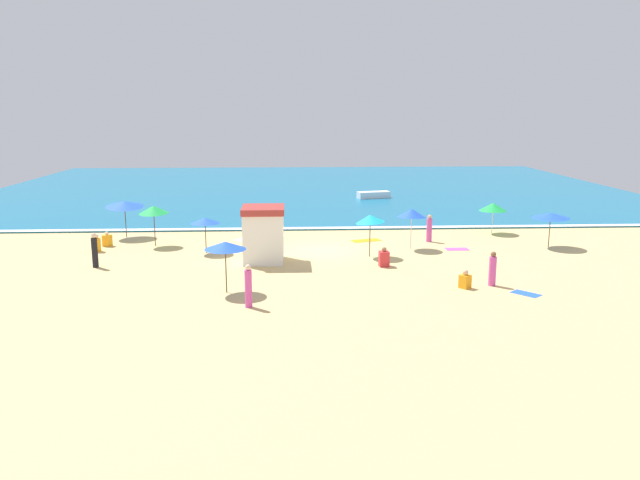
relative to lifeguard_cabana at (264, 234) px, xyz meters
name	(u,v)px	position (x,y,z in m)	size (l,w,h in m)	color
ground_plane	(325,251)	(3.24, 2.24, -1.44)	(60.00, 60.00, 0.00)	#D8B775
ocean_water	(308,188)	(3.24, 30.24, -1.39)	(60.00, 44.00, 0.10)	#146B93
wave_breaker_foam	(319,228)	(3.24, 8.54, -1.34)	(57.00, 0.70, 0.01)	white
lifeguard_cabana	(264,234)	(0.00, 0.00, 0.00)	(2.12, 2.33, 2.84)	white
beach_umbrella_0	(370,219)	(5.54, 0.83, 0.58)	(1.70, 1.67, 2.30)	#4C3823
beach_umbrella_1	(125,204)	(-8.58, 6.61, 0.61)	(2.82, 2.83, 2.34)	#4C3823
beach_umbrella_2	(493,207)	(14.02, 6.71, 0.24)	(2.36, 2.35, 1.93)	silver
beach_umbrella_3	(154,210)	(-6.32, 4.07, 0.65)	(1.92, 1.94, 2.36)	#4C3823
beach_umbrella_4	(205,221)	(-3.21, 2.15, 0.33)	(1.83, 1.83, 1.93)	#4C3823
beach_umbrella_5	(225,246)	(-1.39, -5.45, 0.60)	(2.44, 2.44, 2.22)	#4C3823
beach_umbrella_6	(551,215)	(15.92, 2.56, 0.38)	(2.95, 2.95, 2.00)	#4C3823
beach_umbrella_7	(412,213)	(8.06, 2.55, 0.58)	(2.05, 2.06, 2.29)	silver
beachgoer_0	(272,230)	(0.25, 6.56, -1.07)	(0.47, 0.47, 0.86)	#D84CA5
beachgoer_1	(465,280)	(8.91, -5.32, -1.09)	(0.57, 0.57, 0.83)	orange
beachgoer_2	(384,258)	(5.97, -1.31, -1.03)	(0.50, 0.50, 0.98)	red
beachgoer_3	(95,250)	(-8.24, -0.78, -0.58)	(0.38, 0.38, 1.73)	black
beachgoer_4	(97,244)	(-9.20, 2.74, -1.00)	(0.41, 0.41, 0.98)	orange
beachgoer_5	(269,244)	(0.17, 2.58, -1.10)	(0.44, 0.44, 0.81)	black
beachgoer_6	(248,287)	(-0.33, -7.52, -0.61)	(0.35, 0.35, 1.73)	#D84CA5
beachgoer_7	(493,270)	(10.21, -4.99, -0.71)	(0.37, 0.37, 1.54)	#D84CA5
beachgoer_8	(429,229)	(9.51, 4.42, -0.68)	(0.43, 0.43, 1.61)	#D84CA5
beachgoer_9	(107,240)	(-9.03, 4.13, -1.09)	(0.52, 0.52, 0.85)	orange
beach_towel_0	(248,239)	(-1.19, 5.81, -1.43)	(1.72, 1.92, 0.01)	white
beach_towel_1	(366,240)	(5.86, 4.90, -1.43)	(1.91, 1.29, 0.01)	orange
beach_towel_2	(457,249)	(10.63, 2.30, -1.43)	(1.26, 0.76, 0.01)	#D84CA5
beach_towel_3	(526,294)	(11.25, -6.32, -1.43)	(1.26, 1.31, 0.01)	blue
small_boat_0	(374,195)	(8.67, 22.31, -1.06)	(2.93, 1.62, 0.56)	white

